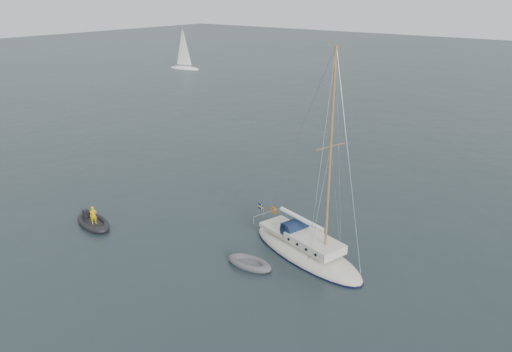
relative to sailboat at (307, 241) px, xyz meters
The scene contains 5 objects.
ground 2.48m from the sailboat, 79.71° to the right, with size 300.00×300.00×0.00m, color black.
sailboat is the anchor object (origin of this frame).
dinghy 3.63m from the sailboat, 122.50° to the right, with size 2.84×1.28×0.41m.
rib 14.42m from the sailboat, 158.54° to the right, with size 3.53×1.61×1.41m.
distant_yacht_a 74.89m from the sailboat, 140.92° to the left, with size 6.50×3.47×8.61m.
Camera 1 is at (13.12, -20.05, 14.78)m, focal length 35.00 mm.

